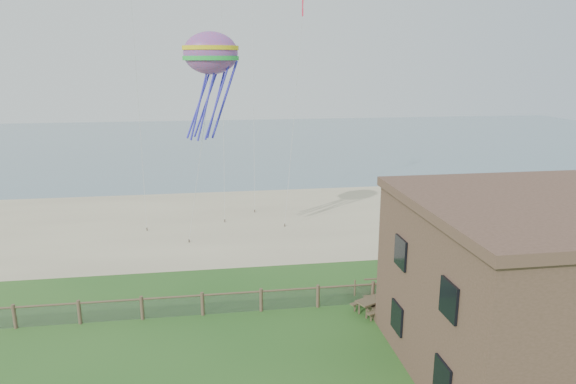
# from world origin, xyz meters

# --- Properties ---
(ground) EXTENTS (160.00, 160.00, 0.00)m
(ground) POSITION_xyz_m (0.00, 0.00, 0.00)
(ground) COLOR #20501B
(ground) RESTS_ON ground
(sand_beach) EXTENTS (72.00, 20.00, 0.02)m
(sand_beach) POSITION_xyz_m (0.00, 22.00, 0.00)
(sand_beach) COLOR tan
(sand_beach) RESTS_ON ground
(ocean) EXTENTS (160.00, 68.00, 0.02)m
(ocean) POSITION_xyz_m (0.00, 66.00, 0.00)
(ocean) COLOR slate
(ocean) RESTS_ON ground
(chainlink_fence) EXTENTS (36.20, 0.20, 1.25)m
(chainlink_fence) POSITION_xyz_m (0.00, 6.00, 0.55)
(chainlink_fence) COLOR brown
(chainlink_fence) RESTS_ON ground
(motel_deck) EXTENTS (15.00, 2.00, 0.50)m
(motel_deck) POSITION_xyz_m (13.00, 5.00, 0.25)
(motel_deck) COLOR brown
(motel_deck) RESTS_ON ground
(picnic_table) EXTENTS (2.49, 2.25, 0.86)m
(picnic_table) POSITION_xyz_m (5.78, 5.00, 0.43)
(picnic_table) COLOR brown
(picnic_table) RESTS_ON ground
(octopus_kite) EXTENTS (4.10, 3.55, 7.07)m
(octopus_kite) POSITION_xyz_m (-2.10, 14.30, 11.32)
(octopus_kite) COLOR #FF2858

